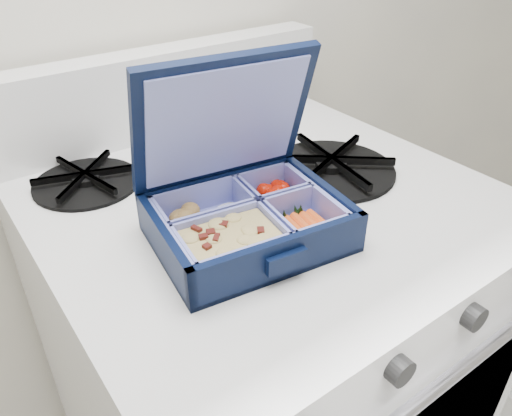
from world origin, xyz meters
TOP-DOWN VIEW (x-y plane):
  - stove at (-0.60, 1.68)m, footprint 0.60×0.60m
  - bento_box at (-0.68, 1.60)m, footprint 0.24×0.20m
  - burner_grate at (-0.48, 1.66)m, footprint 0.25×0.25m
  - burner_grate_rear at (-0.79, 1.84)m, footprint 0.19×0.19m
  - fork at (-0.68, 1.73)m, footprint 0.13×0.16m

SIDE VIEW (x-z plane):
  - stove at x=-0.60m, z-range 0.00..0.91m
  - fork at x=-0.68m, z-range 0.91..0.91m
  - burner_grate_rear at x=-0.79m, z-range 0.91..0.92m
  - burner_grate at x=-0.48m, z-range 0.91..0.93m
  - bento_box at x=-0.68m, z-range 0.91..0.96m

